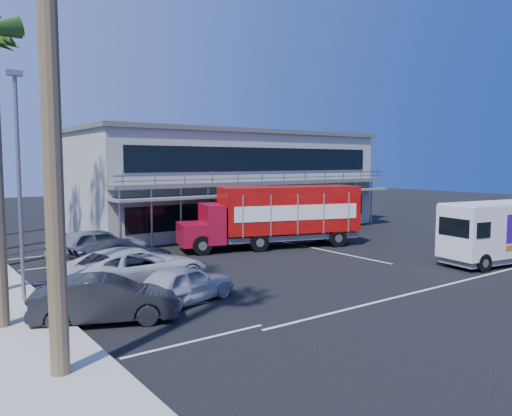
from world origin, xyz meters
TOP-DOWN VIEW (x-y plane):
  - ground at (0.00, 0.00)m, footprint 120.00×120.00m
  - building at (3.00, 14.94)m, footprint 22.40×12.00m
  - light_pole_near at (-14.20, 1.00)m, footprint 0.50×0.25m
  - red_truck at (0.48, 5.21)m, footprint 10.88×5.43m
  - white_van at (6.25, -5.00)m, footprint 6.52×3.11m
  - parked_car_a at (-9.50, -2.00)m, footprint 4.35×2.70m
  - parked_car_b at (-12.50, -2.50)m, footprint 4.70×3.19m
  - parked_car_c at (-10.19, 0.80)m, footprint 6.44×3.72m
  - parked_car_d at (-9.50, 4.00)m, footprint 5.52×3.14m
  - parked_car_e at (-9.50, 7.20)m, footprint 5.16×2.42m

SIDE VIEW (x-z plane):
  - ground at x=0.00m, z-range 0.00..0.00m
  - parked_car_a at x=-9.50m, z-range 0.00..1.38m
  - parked_car_b at x=-12.50m, z-range 0.00..1.47m
  - parked_car_d at x=-9.50m, z-range 0.00..1.51m
  - parked_car_c at x=-10.19m, z-range 0.00..1.69m
  - parked_car_e at x=-9.50m, z-range 0.00..1.71m
  - white_van at x=6.25m, z-range 0.09..3.15m
  - red_truck at x=0.48m, z-range 0.18..3.76m
  - building at x=3.00m, z-range 0.01..7.31m
  - light_pole_near at x=-14.20m, z-range 0.46..8.55m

